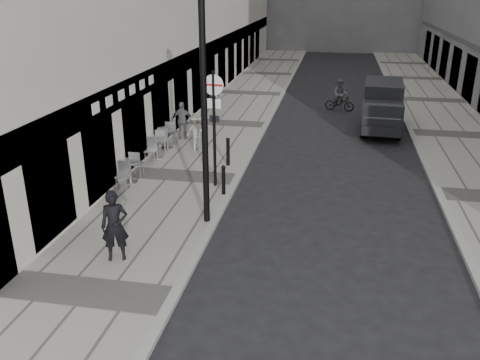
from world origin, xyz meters
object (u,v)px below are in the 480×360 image
object	(u,v)px
panel_van	(383,104)
cyclist	(340,99)
lamppost	(204,92)
sign_post	(214,114)
walking_man	(115,226)

from	to	relation	value
panel_van	cyclist	world-z (taller)	panel_van
lamppost	sign_post	bearing A→B (deg)	98.18
walking_man	lamppost	xyz separation A→B (m)	(1.71, 2.60, 2.94)
walking_man	panel_van	xyz separation A→B (m)	(7.50, 14.35, 0.22)
lamppost	cyclist	size ratio (longest dim) A/B	3.99
walking_man	panel_van	distance (m)	16.20
walking_man	sign_post	distance (m)	5.76
panel_van	cyclist	distance (m)	4.19
walking_man	sign_post	xyz separation A→B (m)	(1.31, 5.38, 1.61)
cyclist	panel_van	bearing A→B (deg)	-48.79
walking_man	panel_van	bearing A→B (deg)	42.06
walking_man	cyclist	distance (m)	18.82
sign_post	panel_van	distance (m)	11.00
walking_man	cyclist	world-z (taller)	walking_man
sign_post	cyclist	distance (m)	13.44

